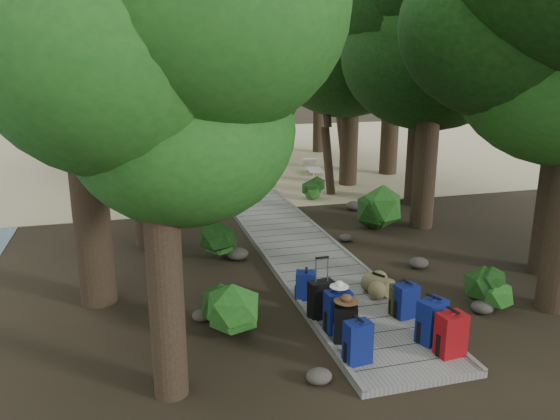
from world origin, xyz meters
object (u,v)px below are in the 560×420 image
object	(u,v)px
backpack_right_c	(406,299)
kayak	(138,174)
backpack_left_c	(338,309)
backpack_right_b	(432,319)
suitcase_on_boardwalk	(321,299)
lone_suitcase_on_sand	(252,178)
duffel_right_khaki	(378,285)
backpack_left_d	(306,284)
backpack_left_b	(346,322)
sun_lounger	(315,167)
backpack_left_a	(358,340)
backpack_right_a	(451,332)
backpack_right_d	(401,298)

from	to	relation	value
backpack_right_c	kayak	distance (m)	14.41
backpack_left_c	backpack_right_b	distance (m)	1.51
backpack_right_b	suitcase_on_boardwalk	size ratio (longest dim) A/B	1.17
suitcase_on_boardwalk	lone_suitcase_on_sand	size ratio (longest dim) A/B	1.17
backpack_left_c	duffel_right_khaki	bearing A→B (deg)	39.75
backpack_left_d	backpack_left_b	bearing A→B (deg)	-66.87
backpack_right_c	duffel_right_khaki	xyz separation A→B (m)	(-0.04, 1.04, -0.15)
lone_suitcase_on_sand	sun_lounger	distance (m)	3.33
backpack_left_a	backpack_left_c	size ratio (longest dim) A/B	0.93
backpack_left_d	kayak	xyz separation A→B (m)	(-2.80, 12.56, -0.22)
backpack_left_b	backpack_right_c	xyz separation A→B (m)	(1.36, 0.54, -0.01)
backpack_left_a	suitcase_on_boardwalk	xyz separation A→B (m)	(-0.03, 1.55, -0.02)
backpack_left_d	backpack_right_a	xyz separation A→B (m)	(1.50, -2.56, 0.08)
backpack_left_b	lone_suitcase_on_sand	xyz separation A→B (m)	(1.12, 11.88, -0.15)
suitcase_on_boardwalk	kayak	size ratio (longest dim) A/B	0.19
kayak	backpack_right_d	bearing A→B (deg)	-76.12
backpack_left_c	suitcase_on_boardwalk	xyz separation A→B (m)	(-0.10, 0.55, -0.05)
duffel_right_khaki	suitcase_on_boardwalk	size ratio (longest dim) A/B	0.83
backpack_right_c	backpack_left_c	bearing A→B (deg)	179.06
suitcase_on_boardwalk	backpack_left_c	bearing A→B (deg)	-88.27
backpack_left_d	backpack_right_c	world-z (taller)	backpack_right_c
sun_lounger	kayak	bearing A→B (deg)	-177.40
backpack_left_b	lone_suitcase_on_sand	world-z (taller)	backpack_left_b
backpack_left_a	lone_suitcase_on_sand	xyz separation A→B (m)	(1.18, 12.51, -0.17)
backpack_right_a	backpack_left_d	bearing A→B (deg)	114.12
sun_lounger	backpack_left_b	bearing A→B (deg)	-96.86
backpack_left_c	kayak	xyz separation A→B (m)	(-2.91, 13.94, -0.32)
backpack_right_b	sun_lounger	distance (m)	14.02
backpack_left_b	backpack_right_b	size ratio (longest dim) A/B	0.85
duffel_right_khaki	lone_suitcase_on_sand	world-z (taller)	lone_suitcase_on_sand
backpack_right_b	sun_lounger	xyz separation A→B (m)	(2.77, 13.75, -0.22)
backpack_right_d	backpack_left_c	bearing A→B (deg)	-149.63
backpack_left_b	backpack_right_a	size ratio (longest dim) A/B	0.90
backpack_left_b	kayak	bearing A→B (deg)	121.47
backpack_left_b	backpack_right_b	distance (m)	1.38
duffel_right_khaki	lone_suitcase_on_sand	size ratio (longest dim) A/B	0.96
backpack_left_c	sun_lounger	world-z (taller)	backpack_left_c
backpack_left_b	backpack_left_d	size ratio (longest dim) A/B	1.15
backpack_left_d	backpack_right_a	world-z (taller)	backpack_right_a
backpack_left_c	backpack_right_a	world-z (taller)	backpack_left_c
sun_lounger	lone_suitcase_on_sand	bearing A→B (deg)	-143.22
duffel_right_khaki	lone_suitcase_on_sand	xyz separation A→B (m)	(-0.20, 10.31, 0.00)
backpack_right_b	kayak	bearing A→B (deg)	84.25
lone_suitcase_on_sand	sun_lounger	bearing A→B (deg)	30.50
backpack_left_b	backpack_right_c	size ratio (longest dim) A/B	1.02
lone_suitcase_on_sand	backpack_right_c	bearing A→B (deg)	-84.87
sun_lounger	backpack_left_a	bearing A→B (deg)	-96.37
backpack_right_d	suitcase_on_boardwalk	bearing A→B (deg)	-172.55
backpack_left_b	suitcase_on_boardwalk	distance (m)	0.92
backpack_left_b	kayak	distance (m)	14.60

